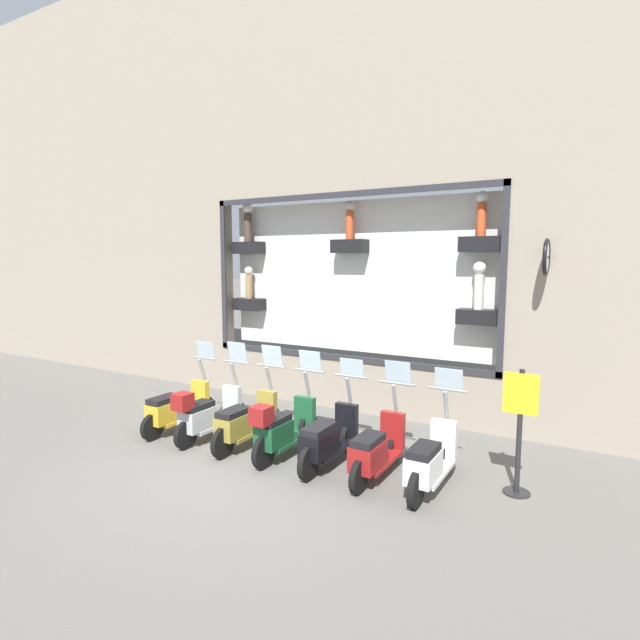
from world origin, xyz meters
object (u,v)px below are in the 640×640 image
object	(u,v)px
scooter_olive_4	(245,422)
scooter_silver_5	(206,414)
scooter_white_0	(430,461)
scooter_black_2	(327,439)
scooter_yellow_6	(176,409)
scooter_green_3	(282,429)
scooter_red_1	(376,450)
shop_sign_post	(519,427)

from	to	relation	value
scooter_olive_4	scooter_silver_5	world-z (taller)	scooter_olive_4
scooter_white_0	scooter_olive_4	distance (m)	3.22
scooter_black_2	scooter_yellow_6	bearing A→B (deg)	90.04
scooter_black_2	scooter_green_3	world-z (taller)	scooter_green_3
scooter_white_0	scooter_olive_4	bearing A→B (deg)	89.93
scooter_white_0	scooter_green_3	xyz separation A→B (m)	(-0.06, 2.42, 0.05)
scooter_black_2	scooter_green_3	bearing A→B (deg)	94.12
scooter_black_2	scooter_yellow_6	distance (m)	3.22
scooter_yellow_6	scooter_black_2	bearing A→B (deg)	-89.96
scooter_silver_5	scooter_yellow_6	xyz separation A→B (m)	(0.06, 0.81, -0.05)
scooter_black_2	scooter_olive_4	distance (m)	1.61
scooter_red_1	scooter_white_0	bearing A→B (deg)	-89.99
scooter_red_1	shop_sign_post	world-z (taller)	shop_sign_post
scooter_black_2	shop_sign_post	size ratio (longest dim) A/B	1.05
scooter_red_1	scooter_silver_5	world-z (taller)	scooter_silver_5
scooter_white_0	shop_sign_post	distance (m)	1.28
scooter_white_0	scooter_black_2	world-z (taller)	scooter_white_0
scooter_red_1	scooter_olive_4	xyz separation A→B (m)	(0.00, 2.42, 0.01)
scooter_white_0	shop_sign_post	bearing A→B (deg)	-64.40
scooter_red_1	shop_sign_post	xyz separation A→B (m)	(0.51, -1.86, 0.51)
shop_sign_post	scooter_yellow_6	bearing A→B (deg)	94.92
scooter_olive_4	scooter_yellow_6	distance (m)	1.61
scooter_red_1	scooter_silver_5	xyz separation A→B (m)	(-0.06, 3.22, 0.05)
scooter_white_0	shop_sign_post	xyz separation A→B (m)	(0.51, -1.06, 0.51)
scooter_green_3	shop_sign_post	world-z (taller)	shop_sign_post
scooter_white_0	scooter_red_1	xyz separation A→B (m)	(-0.00, 0.81, -0.00)
scooter_olive_4	shop_sign_post	distance (m)	4.34
scooter_green_3	shop_sign_post	xyz separation A→B (m)	(0.56, -3.47, 0.46)
scooter_red_1	scooter_olive_4	distance (m)	2.42
shop_sign_post	scooter_silver_5	bearing A→B (deg)	96.37
scooter_black_2	scooter_olive_4	size ratio (longest dim) A/B	1.00
scooter_yellow_6	scooter_white_0	bearing A→B (deg)	-89.99
scooter_red_1	scooter_silver_5	bearing A→B (deg)	91.09
scooter_black_2	scooter_silver_5	xyz separation A→B (m)	(-0.06, 2.42, 0.04)
shop_sign_post	scooter_green_3	bearing A→B (deg)	99.20
scooter_white_0	scooter_silver_5	size ratio (longest dim) A/B	1.00
scooter_white_0	scooter_yellow_6	xyz separation A→B (m)	(-0.00, 4.83, -0.00)
shop_sign_post	scooter_red_1	bearing A→B (deg)	105.21
scooter_black_2	shop_sign_post	distance (m)	2.76
scooter_green_3	shop_sign_post	distance (m)	3.55
shop_sign_post	scooter_black_2	bearing A→B (deg)	100.71
scooter_green_3	scooter_yellow_6	size ratio (longest dim) A/B	1.00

